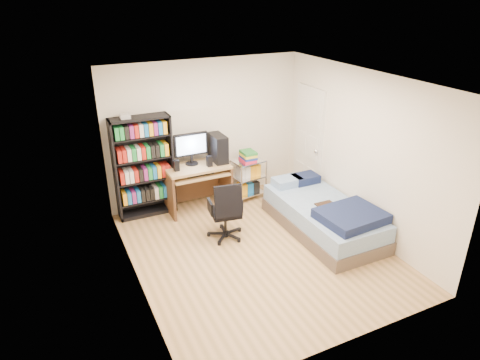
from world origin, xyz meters
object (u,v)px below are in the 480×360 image
computer_desk (202,168)px  bed (324,216)px  office_chair (226,220)px  media_shelf (143,166)px

computer_desk → bed: (1.41, -1.62, -0.46)m
office_chair → bed: size_ratio=0.45×
computer_desk → bed: size_ratio=0.64×
office_chair → bed: bearing=-8.4°
computer_desk → bed: bearing=-48.9°
media_shelf → computer_desk: size_ratio=1.31×
media_shelf → computer_desk: 0.99m
computer_desk → bed: 2.20m
media_shelf → bed: size_ratio=0.84×
computer_desk → office_chair: 1.23m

